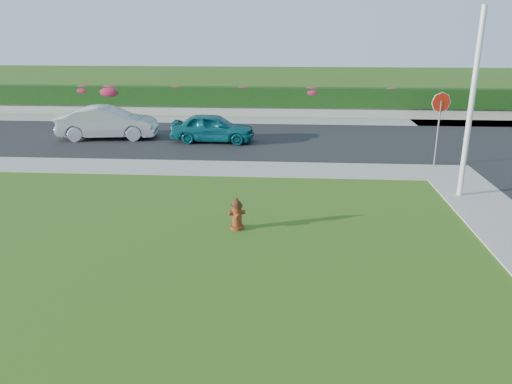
# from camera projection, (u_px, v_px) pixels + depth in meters

# --- Properties ---
(ground) EXTENTS (120.00, 120.00, 0.00)m
(ground) POSITION_uv_depth(u_px,v_px,m) (224.00, 291.00, 9.96)
(ground) COLOR black
(ground) RESTS_ON ground
(street_far) EXTENTS (26.00, 8.00, 0.04)m
(street_far) POSITION_uv_depth(u_px,v_px,m) (158.00, 138.00, 23.54)
(street_far) COLOR black
(street_far) RESTS_ON ground
(sidewalk_far) EXTENTS (24.00, 2.00, 0.04)m
(sidewalk_far) POSITION_uv_depth(u_px,v_px,m) (98.00, 166.00, 18.88)
(sidewalk_far) COLOR gray
(sidewalk_far) RESTS_ON ground
(curb_corner) EXTENTS (2.00, 2.00, 0.04)m
(curb_corner) POSITION_uv_depth(u_px,v_px,m) (449.00, 173.00, 18.01)
(curb_corner) COLOR gray
(curb_corner) RESTS_ON ground
(sidewalk_beyond) EXTENTS (34.00, 2.00, 0.04)m
(sidewalk_beyond) POSITION_uv_depth(u_px,v_px,m) (251.00, 121.00, 28.01)
(sidewalk_beyond) COLOR gray
(sidewalk_beyond) RESTS_ON ground
(retaining_wall) EXTENTS (34.00, 0.40, 0.60)m
(retaining_wall) POSITION_uv_depth(u_px,v_px,m) (253.00, 111.00, 29.34)
(retaining_wall) COLOR gray
(retaining_wall) RESTS_ON ground
(hedge) EXTENTS (32.00, 0.90, 1.10)m
(hedge) POSITION_uv_depth(u_px,v_px,m) (253.00, 97.00, 29.17)
(hedge) COLOR black
(hedge) RESTS_ON retaining_wall
(fire_hydrant) EXTENTS (0.44, 0.42, 0.84)m
(fire_hydrant) POSITION_uv_depth(u_px,v_px,m) (237.00, 214.00, 12.92)
(fire_hydrant) COLOR #4A140B
(fire_hydrant) RESTS_ON ground
(sedan_teal) EXTENTS (3.82, 1.67, 1.28)m
(sedan_teal) POSITION_uv_depth(u_px,v_px,m) (213.00, 128.00, 22.61)
(sedan_teal) COLOR #0C5762
(sedan_teal) RESTS_ON street_far
(sedan_silver) EXTENTS (4.66, 2.08, 1.49)m
(sedan_silver) POSITION_uv_depth(u_px,v_px,m) (108.00, 123.00, 23.24)
(sedan_silver) COLOR #9DA0A5
(sedan_silver) RESTS_ON street_far
(utility_pole) EXTENTS (0.16, 0.16, 5.61)m
(utility_pole) POSITION_uv_depth(u_px,v_px,m) (471.00, 106.00, 14.70)
(utility_pole) COLOR silver
(utility_pole) RESTS_ON ground
(stop_sign) EXTENTS (0.74, 0.20, 2.79)m
(stop_sign) POSITION_uv_depth(u_px,v_px,m) (440.00, 111.00, 18.25)
(stop_sign) COLOR slate
(stop_sign) RESTS_ON ground
(flower_clump_a) EXTENTS (1.24, 0.80, 0.62)m
(flower_clump_a) POSITION_uv_depth(u_px,v_px,m) (84.00, 90.00, 29.66)
(flower_clump_a) COLOR #BA203C
(flower_clump_a) RESTS_ON hedge
(flower_clump_b) EXTENTS (1.53, 0.99, 0.77)m
(flower_clump_b) POSITION_uv_depth(u_px,v_px,m) (111.00, 91.00, 29.57)
(flower_clump_b) COLOR #BA203C
(flower_clump_b) RESTS_ON hedge
(flower_clump_c) EXTENTS (1.04, 0.67, 0.52)m
(flower_clump_c) POSITION_uv_depth(u_px,v_px,m) (176.00, 90.00, 29.27)
(flower_clump_c) COLOR #BA203C
(flower_clump_c) RESTS_ON hedge
(flower_clump_d) EXTENTS (1.01, 0.65, 0.51)m
(flower_clump_d) POSITION_uv_depth(u_px,v_px,m) (243.00, 91.00, 29.01)
(flower_clump_d) COLOR #BA203C
(flower_clump_d) RESTS_ON hedge
(flower_clump_e) EXTENTS (1.25, 0.80, 0.62)m
(flower_clump_e) POSITION_uv_depth(u_px,v_px,m) (312.00, 92.00, 28.75)
(flower_clump_e) COLOR #BA203C
(flower_clump_e) RESTS_ON hedge
(flower_clump_f) EXTENTS (1.06, 0.68, 0.53)m
(flower_clump_f) POSITION_uv_depth(u_px,v_px,m) (391.00, 92.00, 28.44)
(flower_clump_f) COLOR #BA203C
(flower_clump_f) RESTS_ON hedge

